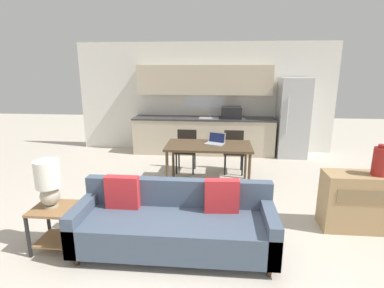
{
  "coord_description": "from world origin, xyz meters",
  "views": [
    {
      "loc": [
        0.36,
        -2.96,
        2.11
      ],
      "look_at": [
        -0.03,
        1.5,
        0.95
      ],
      "focal_mm": 28.0,
      "sensor_mm": 36.0,
      "label": 1
    }
  ],
  "objects": [
    {
      "name": "credenza",
      "position": [
        2.25,
        0.85,
        0.39
      ],
      "size": [
        0.97,
        0.41,
        0.77
      ],
      "color": "tan",
      "rests_on": "ground_plane"
    },
    {
      "name": "side_table",
      "position": [
        -1.53,
        0.06,
        0.36
      ],
      "size": [
        0.45,
        0.45,
        0.53
      ],
      "color": "olive",
      "rests_on": "ground_plane"
    },
    {
      "name": "dining_table",
      "position": [
        0.2,
        2.23,
        0.69
      ],
      "size": [
        1.52,
        0.82,
        0.75
      ],
      "color": "brown",
      "rests_on": "ground_plane"
    },
    {
      "name": "refrigerator",
      "position": [
        2.11,
        4.24,
        0.93
      ],
      "size": [
        0.68,
        0.7,
        1.87
      ],
      "color": "#B7BABC",
      "rests_on": "ground_plane"
    },
    {
      "name": "laptop",
      "position": [
        0.32,
        2.32,
        0.8
      ],
      "size": [
        0.39,
        0.36,
        0.2
      ],
      "rotation": [
        0.0,
        0.0,
        -0.39
      ],
      "color": "#B7BABC",
      "rests_on": "dining_table"
    },
    {
      "name": "wall_back",
      "position": [
        0.0,
        4.63,
        1.35
      ],
      "size": [
        6.4,
        0.07,
        2.7
      ],
      "color": "silver",
      "rests_on": "ground_plane"
    },
    {
      "name": "dining_chair_far_left",
      "position": [
        -0.28,
        2.96,
        0.48
      ],
      "size": [
        0.43,
        0.43,
        0.84
      ],
      "rotation": [
        0.0,
        0.0,
        -0.03
      ],
      "color": "black",
      "rests_on": "ground_plane"
    },
    {
      "name": "couch",
      "position": [
        -0.11,
        0.17,
        0.33
      ],
      "size": [
        2.27,
        0.8,
        0.85
      ],
      "color": "#3D2D1E",
      "rests_on": "ground_plane"
    },
    {
      "name": "ground_plane",
      "position": [
        0.0,
        0.0,
        0.0
      ],
      "size": [
        20.0,
        20.0,
        0.0
      ],
      "primitive_type": "plane",
      "color": "beige"
    },
    {
      "name": "kitchen_counter",
      "position": [
        0.01,
        4.33,
        0.84
      ],
      "size": [
        3.45,
        0.65,
        2.15
      ],
      "color": "beige",
      "rests_on": "ground_plane"
    },
    {
      "name": "dining_chair_far_right",
      "position": [
        0.69,
        2.97,
        0.48
      ],
      "size": [
        0.42,
        0.42,
        0.84
      ],
      "rotation": [
        0.0,
        0.0,
        -0.01
      ],
      "color": "black",
      "rests_on": "ground_plane"
    },
    {
      "name": "table_lamp",
      "position": [
        -1.55,
        0.08,
        0.84
      ],
      "size": [
        0.28,
        0.28,
        0.56
      ],
      "color": "#B2A893",
      "rests_on": "side_table"
    },
    {
      "name": "vase",
      "position": [
        2.4,
        0.82,
        0.96
      ],
      "size": [
        0.19,
        0.19,
        0.4
      ],
      "color": "maroon",
      "rests_on": "credenza"
    }
  ]
}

